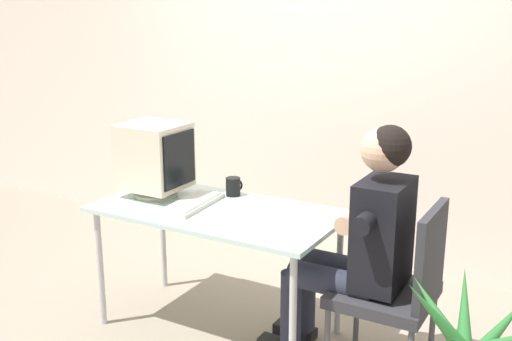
# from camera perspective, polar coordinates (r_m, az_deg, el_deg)

# --- Properties ---
(ground_plane) EXTENTS (12.00, 12.00, 0.00)m
(ground_plane) POSITION_cam_1_polar(r_m,az_deg,el_deg) (3.68, -3.45, -14.24)
(ground_plane) COLOR gray
(wall_back) EXTENTS (8.00, 0.10, 3.00)m
(wall_back) POSITION_cam_1_polar(r_m,az_deg,el_deg) (4.34, 9.99, 10.90)
(wall_back) COLOR beige
(wall_back) RESTS_ON ground_plane
(desk) EXTENTS (1.34, 0.69, 0.72)m
(desk) POSITION_cam_1_polar(r_m,az_deg,el_deg) (3.40, -3.62, -4.50)
(desk) COLOR #B7B7BC
(desk) RESTS_ON ground_plane
(crt_monitor) EXTENTS (0.36, 0.33, 0.42)m
(crt_monitor) POSITION_cam_1_polar(r_m,az_deg,el_deg) (3.60, -9.32, 1.23)
(crt_monitor) COLOR beige
(crt_monitor) RESTS_ON desk
(keyboard) EXTENTS (0.20, 0.45, 0.03)m
(keyboard) POSITION_cam_1_polar(r_m,az_deg,el_deg) (3.44, -5.84, -3.00)
(keyboard) COLOR silver
(keyboard) RESTS_ON desk
(office_chair) EXTENTS (0.47, 0.47, 0.90)m
(office_chair) POSITION_cam_1_polar(r_m,az_deg,el_deg) (3.11, 13.01, -10.18)
(office_chair) COLOR #4C4C51
(office_chair) RESTS_ON ground_plane
(person_seated) EXTENTS (0.73, 0.54, 1.27)m
(person_seated) POSITION_cam_1_polar(r_m,az_deg,el_deg) (3.09, 9.56, -6.17)
(person_seated) COLOR black
(person_seated) RESTS_ON ground_plane
(desk_mug) EXTENTS (0.08, 0.10, 0.11)m
(desk_mug) POSITION_cam_1_polar(r_m,az_deg,el_deg) (3.60, -2.10, -1.48)
(desk_mug) COLOR black
(desk_mug) RESTS_ON desk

